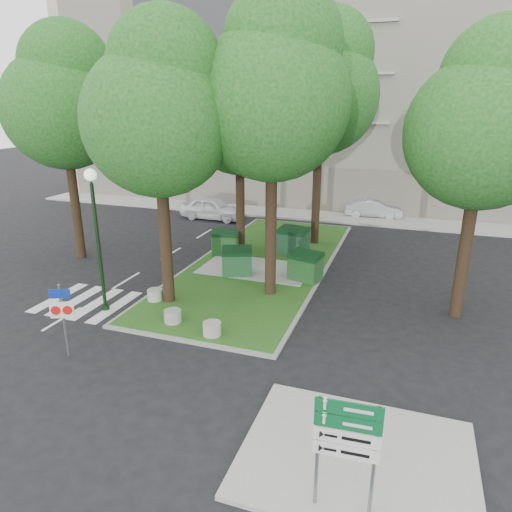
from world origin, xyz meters
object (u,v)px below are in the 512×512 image
at_px(tree_median_near_left, 160,107).
at_px(tree_median_near_right, 275,87).
at_px(directional_sign, 347,439).
at_px(litter_bin, 305,260).
at_px(bollard_mid, 173,316).
at_px(dumpster_c, 293,241).
at_px(dumpster_b, 237,261).
at_px(car_white, 212,208).
at_px(tree_median_mid, 241,113).
at_px(bollard_left, 155,295).
at_px(traffic_sign_pole, 62,311).
at_px(car_silver, 374,209).
at_px(tree_median_far, 323,84).
at_px(tree_street_left, 64,98).
at_px(bollard_right, 212,329).
at_px(tree_street_right, 488,118).
at_px(dumpster_a, 226,242).
at_px(dumpster_d, 305,266).
at_px(street_lamp, 96,224).

height_order(tree_median_near_left, tree_median_near_right, tree_median_near_right).
bearing_deg(directional_sign, tree_median_near_left, 132.51).
height_order(tree_median_near_left, litter_bin, tree_median_near_left).
relative_size(bollard_mid, directional_sign, 0.25).
bearing_deg(dumpster_c, dumpster_b, -102.02).
distance_m(dumpster_b, car_white, 10.91).
relative_size(tree_median_mid, bollard_left, 16.80).
height_order(traffic_sign_pole, car_silver, traffic_sign_pole).
bearing_deg(tree_median_far, bollard_left, -114.08).
relative_size(tree_median_mid, dumpster_b, 6.26).
xyz_separation_m(tree_street_left, bollard_mid, (7.95, -5.15, -7.31)).
bearing_deg(litter_bin, bollard_right, -100.85).
distance_m(tree_median_far, traffic_sign_pole, 16.33).
bearing_deg(dumpster_b, tree_median_near_left, -132.21).
distance_m(tree_street_right, car_silver, 16.39).
xyz_separation_m(tree_median_mid, dumpster_c, (2.47, 0.73, -6.20)).
distance_m(tree_median_near_left, dumpster_a, 8.93).
height_order(tree_street_left, dumpster_b, tree_street_left).
bearing_deg(dumpster_d, bollard_right, -91.20).
distance_m(bollard_left, bollard_mid, 2.15).
relative_size(tree_street_left, litter_bin, 14.76).
distance_m(tree_median_mid, street_lamp, 9.05).
distance_m(tree_median_far, car_white, 11.41).
xyz_separation_m(tree_median_near_left, car_silver, (6.08, 16.94, -6.69)).
height_order(litter_bin, traffic_sign_pole, traffic_sign_pole).
relative_size(tree_street_right, street_lamp, 1.90).
bearing_deg(directional_sign, traffic_sign_pole, 158.01).
height_order(tree_median_near_right, dumpster_a, tree_median_near_right).
height_order(tree_median_near_left, traffic_sign_pole, tree_median_near_left).
bearing_deg(tree_median_near_right, tree_median_far, 88.47).
height_order(tree_median_near_left, bollard_right, tree_median_near_left).
height_order(litter_bin, car_white, car_white).
bearing_deg(tree_street_left, dumpster_d, 1.68).
bearing_deg(tree_median_far, car_silver, 72.24).
xyz_separation_m(dumpster_a, car_white, (-3.87, 6.91, 0.00)).
distance_m(tree_median_mid, tree_median_far, 4.59).
distance_m(tree_median_near_right, car_silver, 16.86).
bearing_deg(dumpster_c, car_white, 152.28).
bearing_deg(traffic_sign_pole, tree_street_left, 104.24).
bearing_deg(bollard_right, tree_median_mid, 104.07).
relative_size(bollard_right, car_white, 0.14).
height_order(tree_street_left, traffic_sign_pole, tree_street_left).
relative_size(dumpster_b, bollard_right, 2.60).
relative_size(bollard_right, traffic_sign_pole, 0.26).
bearing_deg(bollard_mid, bollard_left, 137.47).
bearing_deg(tree_median_near_left, directional_sign, -43.95).
xyz_separation_m(bollard_right, traffic_sign_pole, (-3.73, -2.50, 1.19)).
bearing_deg(tree_median_mid, dumpster_a, -147.06).
relative_size(tree_street_left, bollard_right, 17.93).
relative_size(tree_median_near_right, directional_sign, 4.75).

